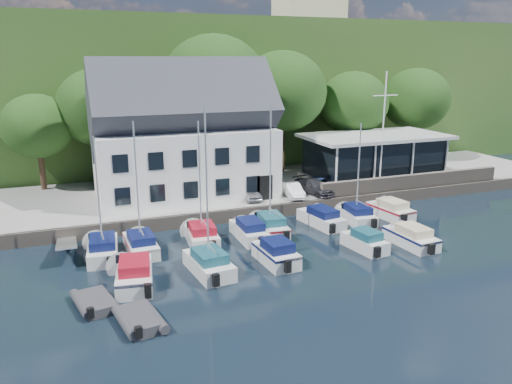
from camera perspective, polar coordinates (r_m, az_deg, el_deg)
ground at (r=30.49m, az=12.63°, el=-8.47°), size 180.00×180.00×0.00m
quay at (r=45.07m, az=0.38°, el=0.30°), size 60.00×13.00×1.00m
quay_face at (r=39.32m, az=3.85°, el=-1.95°), size 60.00×0.30×1.00m
hillside at (r=86.62m, az=-10.70°, el=12.18°), size 160.00×75.00×16.00m
field_patch at (r=96.17m, az=-6.97°, el=17.44°), size 50.00×30.00×0.30m
farmhouse at (r=84.49m, az=6.09°, el=20.50°), size 10.40×7.00×8.20m
harbor_building at (r=41.09m, az=-8.26°, el=5.62°), size 14.40×8.20×8.70m
club_pavilion at (r=48.29m, az=13.32°, el=4.00°), size 13.20×7.20×4.10m
seawall at (r=45.57m, az=17.48°, el=1.19°), size 18.00×0.50×1.20m
gangway at (r=34.22m, az=-20.73°, el=-6.46°), size 1.20×6.00×1.40m
car_silver at (r=40.00m, az=-0.58°, el=-0.07°), size 1.60×3.30×1.08m
car_white at (r=40.80m, az=4.23°, el=0.22°), size 1.65×3.53×1.12m
car_dgrey at (r=41.97m, az=6.67°, el=0.64°), size 2.60×4.42×1.20m
car_blue at (r=42.86m, az=7.38°, el=0.91°), size 2.40×3.73×1.19m
flagpole at (r=44.21m, az=14.30°, el=6.79°), size 2.39×0.20×9.94m
tree_0 at (r=46.15m, az=-23.54°, el=5.21°), size 5.97×5.97×8.16m
tree_1 at (r=46.19m, az=-17.25°, el=7.08°), size 7.46×7.46×10.20m
tree_2 at (r=46.47m, az=-4.71°, el=9.56°), size 9.60×9.60×13.13m
tree_3 at (r=49.26m, az=3.03°, el=9.08°), size 8.59×8.59×11.73m
tree_4 at (r=52.74m, az=10.97°, el=8.14°), size 7.13×7.13×9.74m
tree_5 at (r=57.51m, az=17.68°, el=8.39°), size 7.31×7.31×9.99m
boat_r1_0 at (r=31.39m, az=-17.62°, el=0.12°), size 2.51×6.18×8.55m
boat_r1_1 at (r=31.60m, az=-13.42°, el=0.24°), size 2.03×5.82×8.25m
boat_r1_2 at (r=32.59m, az=-6.43°, el=1.12°), size 2.49×5.70×8.37m
boat_r1_3 at (r=34.17m, az=-0.81°, el=-4.23°), size 1.87×5.83×1.39m
boat_r1_4 at (r=34.06m, az=1.65°, el=2.37°), size 2.51×6.20×9.00m
boat_r1_5 at (r=37.13m, az=7.46°, el=-2.76°), size 2.62×6.19×1.40m
boat_r1_6 at (r=37.41m, az=11.65°, el=2.73°), size 2.35×5.63×8.38m
boat_r1_7 at (r=40.04m, az=15.10°, el=-1.81°), size 2.65×5.74×1.44m
boat_r2_0 at (r=28.20m, az=-13.73°, el=-8.81°), size 2.97×6.13×1.55m
boat_r2_1 at (r=27.79m, az=-5.62°, el=-0.92°), size 2.59×5.97×8.73m
boat_r2_2 at (r=30.20m, az=2.29°, el=-6.78°), size 2.14×5.16×1.51m
boat_r2_3 at (r=33.00m, az=12.32°, el=-5.32°), size 2.26×4.88×1.37m
boat_r2_4 at (r=34.52m, az=17.29°, el=-4.73°), size 2.14×5.74×1.39m
dinghy_0 at (r=26.51m, az=-17.95°, el=-11.75°), size 2.40×3.35×0.71m
dinghy_1 at (r=24.39m, az=-13.20°, el=-13.80°), size 2.40×3.45×0.74m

